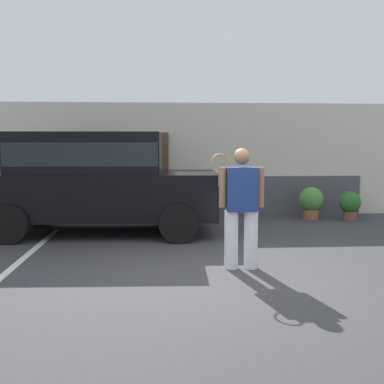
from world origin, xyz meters
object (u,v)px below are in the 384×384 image
object	(u,v)px
parked_suv	(96,177)
potted_plant_by_porch	(311,201)
potted_plant_secondary	(350,204)
tennis_player_man	(241,206)

from	to	relation	value
parked_suv	potted_plant_by_porch	distance (m)	5.20
potted_plant_secondary	parked_suv	bearing A→B (deg)	-167.21
potted_plant_by_porch	potted_plant_secondary	size ratio (longest dim) A/B	1.15
potted_plant_secondary	potted_plant_by_porch	bearing A→B (deg)	170.02
parked_suv	tennis_player_man	distance (m)	3.77
parked_suv	tennis_player_man	xyz separation A→B (m)	(2.47, -2.84, -0.22)
parked_suv	potted_plant_secondary	xyz separation A→B (m)	(5.83, 1.32, -0.77)
tennis_player_man	potted_plant_secondary	xyz separation A→B (m)	(3.36, 4.17, -0.55)
tennis_player_man	potted_plant_secondary	bearing A→B (deg)	-127.19
tennis_player_man	parked_suv	bearing A→B (deg)	-47.34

